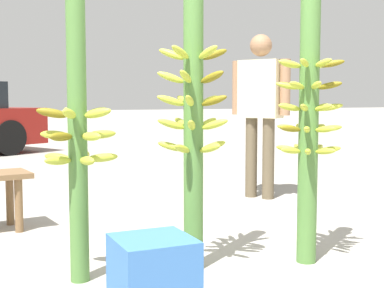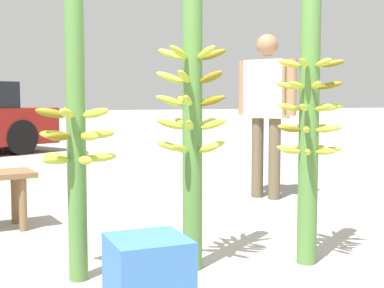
# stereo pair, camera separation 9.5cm
# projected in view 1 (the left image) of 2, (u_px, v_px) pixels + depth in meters

# --- Properties ---
(ground_plane) EXTENTS (80.00, 80.00, 0.00)m
(ground_plane) POSITION_uv_depth(u_px,v_px,m) (217.00, 281.00, 2.92)
(ground_plane) COLOR #9E998E
(banana_stalk_left) EXTENTS (0.43, 0.43, 1.54)m
(banana_stalk_left) POSITION_uv_depth(u_px,v_px,m) (78.00, 140.00, 2.86)
(banana_stalk_left) COLOR #4C7A38
(banana_stalk_left) RESTS_ON ground_plane
(banana_stalk_center) EXTENTS (0.43, 0.43, 1.74)m
(banana_stalk_center) POSITION_uv_depth(u_px,v_px,m) (193.00, 116.00, 3.06)
(banana_stalk_center) COLOR #4C7A38
(banana_stalk_center) RESTS_ON ground_plane
(banana_stalk_right) EXTENTS (0.40, 0.40, 1.69)m
(banana_stalk_right) POSITION_uv_depth(u_px,v_px,m) (309.00, 120.00, 3.19)
(banana_stalk_right) COLOR #4C7A38
(banana_stalk_right) RESTS_ON ground_plane
(vendor_person) EXTENTS (0.41, 0.59, 1.62)m
(vendor_person) POSITION_uv_depth(u_px,v_px,m) (260.00, 101.00, 5.28)
(vendor_person) COLOR brown
(vendor_person) RESTS_ON ground_plane
(produce_crate) EXTENTS (0.35, 0.35, 0.35)m
(produce_crate) POSITION_uv_depth(u_px,v_px,m) (153.00, 275.00, 2.49)
(produce_crate) COLOR #386BB2
(produce_crate) RESTS_ON ground_plane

